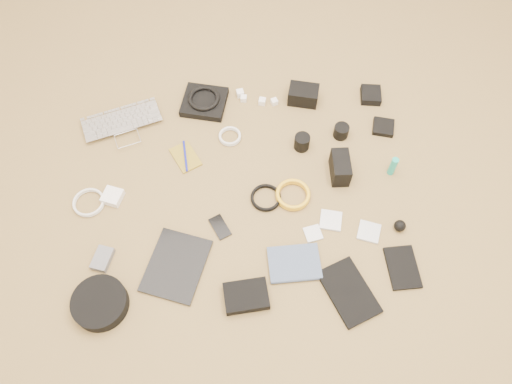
{
  "coord_description": "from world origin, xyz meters",
  "views": [
    {
      "loc": [
        -0.07,
        -0.96,
        1.74
      ],
      "look_at": [
        0.05,
        -0.0,
        0.02
      ],
      "focal_mm": 35.0,
      "sensor_mm": 36.0,
      "label": 1
    }
  ],
  "objects": [
    {
      "name": "notebook_black_a",
      "position": [
        0.33,
        -0.45,
        0.01
      ],
      "size": [
        0.21,
        0.26,
        0.02
      ],
      "primitive_type": "cube",
      "rotation": [
        0.0,
        0.0,
        0.33
      ],
      "color": "black",
      "rests_on": "ground"
    },
    {
      "name": "lens_a",
      "position": [
        0.27,
        0.2,
        0.03
      ],
      "size": [
        0.08,
        0.08,
        0.07
      ],
      "primitive_type": "cylinder",
      "rotation": [
        0.0,
        0.0,
        -0.24
      ],
      "color": "black",
      "rests_on": "ground"
    },
    {
      "name": "phone",
      "position": [
        -0.1,
        -0.13,
        0.0
      ],
      "size": [
        0.09,
        0.11,
        0.01
      ],
      "primitive_type": "cube",
      "rotation": [
        0.0,
        0.0,
        0.39
      ],
      "color": "black",
      "rests_on": "ground"
    },
    {
      "name": "paperback",
      "position": [
        0.15,
        -0.38,
        0.01
      ],
      "size": [
        0.19,
        0.15,
        0.02
      ],
      "primitive_type": "imported",
      "rotation": [
        0.0,
        0.0,
        1.54
      ],
      "color": "#425371",
      "rests_on": "ground"
    },
    {
      "name": "cable_white_a",
      "position": [
        -0.02,
        0.29,
        0.01
      ],
      "size": [
        0.1,
        0.1,
        0.01
      ],
      "primitive_type": "torus",
      "rotation": [
        0.0,
        0.0,
        -0.09
      ],
      "color": "silver",
      "rests_on": "ground"
    },
    {
      "name": "drive_case",
      "position": [
        -0.04,
        -0.42,
        0.02
      ],
      "size": [
        0.16,
        0.12,
        0.04
      ],
      "primitive_type": "cube",
      "rotation": [
        0.0,
        0.0,
        0.03
      ],
      "color": "black",
      "rests_on": "ground"
    },
    {
      "name": "charger_c",
      "position": [
        0.19,
        0.45,
        0.01
      ],
      "size": [
        0.03,
        0.03,
        0.03
      ],
      "primitive_type": "cube",
      "rotation": [
        0.0,
        0.0,
        0.29
      ],
      "color": "white",
      "rests_on": "ground"
    },
    {
      "name": "dslr_camera",
      "position": [
        0.32,
        0.45,
        0.04
      ],
      "size": [
        0.15,
        0.12,
        0.07
      ],
      "primitive_type": "cube",
      "rotation": [
        0.0,
        0.0,
        -0.3
      ],
      "color": "black",
      "rests_on": "ground"
    },
    {
      "name": "filter_case_mid",
      "position": [
        0.32,
        -0.16,
        0.01
      ],
      "size": [
        0.1,
        0.1,
        0.01
      ],
      "primitive_type": "cube",
      "rotation": [
        0.0,
        0.0,
        -0.3
      ],
      "color": "silver",
      "rests_on": "ground"
    },
    {
      "name": "lens_b",
      "position": [
        0.45,
        0.24,
        0.03
      ],
      "size": [
        0.07,
        0.07,
        0.06
      ],
      "primitive_type": "cylinder",
      "rotation": [
        0.0,
        0.0,
        0.13
      ],
      "color": "black",
      "rests_on": "ground"
    },
    {
      "name": "lens_cleaner",
      "position": [
        0.61,
        0.03,
        0.05
      ],
      "size": [
        0.03,
        0.03,
        0.1
      ],
      "primitive_type": "cylinder",
      "rotation": [
        0.0,
        0.0,
        -0.06
      ],
      "color": "#1AAA95",
      "rests_on": "ground"
    },
    {
      "name": "charger_d",
      "position": [
        0.06,
        0.48,
        0.01
      ],
      "size": [
        0.03,
        0.03,
        0.02
      ],
      "primitive_type": "cube",
      "rotation": [
        0.0,
        0.0,
        -0.18
      ],
      "color": "white",
      "rests_on": "ground"
    },
    {
      "name": "headphone_pouch",
      "position": [
        -0.12,
        0.48,
        0.02
      ],
      "size": [
        0.23,
        0.22,
        0.03
      ],
      "primitive_type": "cube",
      "rotation": [
        0.0,
        0.0,
        -0.3
      ],
      "color": "black",
      "rests_on": "ground"
    },
    {
      "name": "card_reader",
      "position": [
        0.64,
        0.25,
        0.01
      ],
      "size": [
        0.11,
        0.11,
        0.02
      ],
      "primitive_type": "cube",
      "rotation": [
        0.0,
        0.0,
        -0.32
      ],
      "color": "black",
      "rests_on": "ground"
    },
    {
      "name": "cable_black",
      "position": [
        0.09,
        -0.03,
        0.01
      ],
      "size": [
        0.15,
        0.15,
        0.01
      ],
      "primitive_type": "torus",
      "rotation": [
        0.0,
        0.0,
        -0.34
      ],
      "color": "black",
      "rests_on": "ground"
    },
    {
      "name": "battery_charger",
      "position": [
        -0.55,
        -0.21,
        0.01
      ],
      "size": [
        0.09,
        0.11,
        0.03
      ],
      "primitive_type": "cube",
      "rotation": [
        0.0,
        0.0,
        -0.38
      ],
      "color": "slate",
      "rests_on": "ground"
    },
    {
      "name": "filter_case_left",
      "position": [
        0.25,
        -0.2,
        0.0
      ],
      "size": [
        0.07,
        0.07,
        0.01
      ],
      "primitive_type": "cube",
      "rotation": [
        0.0,
        0.0,
        0.15
      ],
      "color": "silver",
      "rests_on": "ground"
    },
    {
      "name": "notebook_olive",
      "position": [
        -0.22,
        0.21,
        0.0
      ],
      "size": [
        0.14,
        0.16,
        0.01
      ],
      "primitive_type": "cube",
      "rotation": [
        0.0,
        0.0,
        0.41
      ],
      "color": "olive",
      "rests_on": "ground"
    },
    {
      "name": "cable_yellow",
      "position": [
        0.2,
        -0.03,
        0.01
      ],
      "size": [
        0.15,
        0.15,
        0.02
      ],
      "primitive_type": "torus",
      "rotation": [
        0.0,
        0.0,
        -0.08
      ],
      "color": "yellow",
      "rests_on": "ground"
    },
    {
      "name": "flash",
      "position": [
        0.4,
        0.05,
        0.05
      ],
      "size": [
        0.08,
        0.13,
        0.1
      ],
      "primitive_type": "cube",
      "rotation": [
        0.0,
        0.0,
        -0.09
      ],
      "color": "black",
      "rests_on": "ground"
    },
    {
      "name": "headphones",
      "position": [
        -0.12,
        0.48,
        0.04
      ],
      "size": [
        0.14,
        0.14,
        0.02
      ],
      "primitive_type": "torus",
      "rotation": [
        0.0,
        0.0,
        -0.03
      ],
      "color": "black",
      "rests_on": "headphone_pouch"
    },
    {
      "name": "lens_pouch",
      "position": [
        0.62,
        0.43,
        0.02
      ],
      "size": [
        0.1,
        0.11,
        0.03
      ],
      "primitive_type": "cube",
      "rotation": [
        0.0,
        0.0,
        -0.19
      ],
      "color": "black",
      "rests_on": "ground"
    },
    {
      "name": "air_blower",
      "position": [
        0.58,
        -0.22,
        0.02
      ],
      "size": [
        0.06,
        0.06,
        0.05
      ],
      "primitive_type": "sphere",
      "rotation": [
        0.0,
        0.0,
        -0.31
      ],
      "color": "black",
      "rests_on": "ground"
    },
    {
      "name": "tablet",
      "position": [
        -0.28,
        -0.27,
        0.01
      ],
      "size": [
        0.29,
        0.32,
        0.01
      ],
      "primitive_type": "cube",
      "rotation": [
        0.0,
        0.0,
        -0.41
      ],
      "color": "black",
      "rests_on": "ground"
    },
    {
      "name": "headphone_case",
      "position": [
        -0.55,
        -0.38,
        0.03
      ],
      "size": [
        0.25,
        0.25,
        0.05
      ],
      "primitive_type": "cylinder",
      "rotation": [
        0.0,
        0.0,
        -0.31
      ],
      "color": "black",
      "rests_on": "ground"
    },
    {
      "name": "cable_white_b",
      "position": [
        -0.61,
        0.04,
        0.01
      ],
      "size": [
        0.16,
        0.16,
        0.01
      ],
      "primitive_type": "torus",
      "rotation": [
        0.0,
        0.0,
        0.38
      ],
      "color": "silver",
      "rests_on": "ground"
    },
    {
      "name": "pen_blue",
      "position": [
        -0.22,
        0.21,
        0.01
      ],
      "size": [
        0.01,
        0.15,
        0.01
      ],
      "primitive_type": "cylinder",
      "rotation": [
        1.57,
        0.0,
        0.03
      ],
      "color": "#1519AB",
      "rests_on": "notebook_olive"
    },
    {
      "name": "filter_case_right",
      "position": [
        0.46,
        -0.22,
        0.01
      ],
      "size": [
        0.11,
        0.11,
        0.01
      ],
      "primitive_type": "cube",
      "rotation": [
        0.0,
        0.0,
        -0.42
      ],
      "color": "silver",
      "rests_on": "ground"
    },
    {
      "name": "laptop",
      "position": [
        -0.47,
        0.38,
        0.01
      ],
      "size": [
        0.38,
        0.31,
        0.03
      ],
      "primitive_type": "imported",
      "rotation": [
        0.0,
        0.0,
        0.25
      ],
      "color": "#BBBBC0",
      "rests_on": "ground"
    },
    {
      "name": "notebook_black_b",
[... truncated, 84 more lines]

